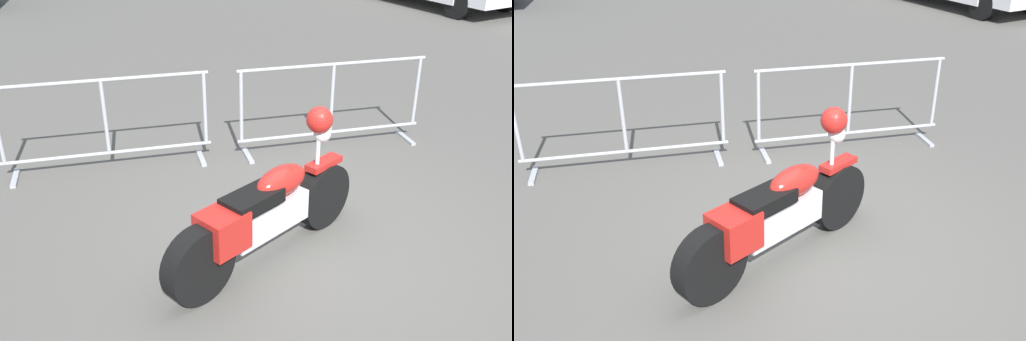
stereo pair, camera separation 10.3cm
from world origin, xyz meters
TOP-DOWN VIEW (x-y plane):
  - ground_plane at (0.00, 0.00)m, footprint 120.00×120.00m
  - motorcycle at (-0.45, -0.15)m, footprint 1.89×1.32m
  - crowd_barrier_near at (-1.76, 1.91)m, footprint 2.31×0.49m
  - crowd_barrier_far at (0.86, 1.91)m, footprint 2.31×0.49m

SIDE VIEW (x-z plane):
  - ground_plane at x=0.00m, z-range 0.00..0.00m
  - motorcycle at x=-0.45m, z-range -0.14..1.07m
  - crowd_barrier_near at x=-1.76m, z-range 0.02..1.09m
  - crowd_barrier_far at x=0.86m, z-range 0.02..1.09m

